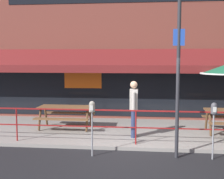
# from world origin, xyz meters

# --- Properties ---
(ground_plane) EXTENTS (120.00, 120.00, 0.00)m
(ground_plane) POSITION_xyz_m (0.00, 0.00, 0.00)
(ground_plane) COLOR black
(patio_deck) EXTENTS (15.00, 4.00, 0.10)m
(patio_deck) POSITION_xyz_m (0.00, 2.00, 0.05)
(patio_deck) COLOR gray
(patio_deck) RESTS_ON ground
(restaurant_building) EXTENTS (15.00, 1.60, 7.59)m
(restaurant_building) POSITION_xyz_m (0.00, 4.22, 3.77)
(restaurant_building) COLOR brown
(restaurant_building) RESTS_ON ground
(patio_railing) EXTENTS (13.84, 0.04, 0.97)m
(patio_railing) POSITION_xyz_m (0.00, 0.30, 0.80)
(patio_railing) COLOR maroon
(patio_railing) RESTS_ON patio_deck
(picnic_table_left) EXTENTS (1.80, 1.42, 0.76)m
(picnic_table_left) POSITION_xyz_m (-2.44, 1.99, 0.71)
(picnic_table_left) COLOR brown
(picnic_table_left) RESTS_ON patio_deck
(pedestrian_walking) EXTENTS (0.25, 0.62, 1.71)m
(pedestrian_walking) POSITION_xyz_m (-0.10, 1.14, 1.06)
(pedestrian_walking) COLOR navy
(pedestrian_walking) RESTS_ON patio_deck
(parking_meter_near) EXTENTS (0.15, 0.16, 1.42)m
(parking_meter_near) POSITION_xyz_m (-1.08, -0.57, 1.15)
(parking_meter_near) COLOR gray
(parking_meter_near) RESTS_ON ground
(parking_meter_far) EXTENTS (0.15, 0.16, 1.42)m
(parking_meter_far) POSITION_xyz_m (1.93, -0.49, 1.15)
(parking_meter_far) COLOR gray
(parking_meter_far) RESTS_ON ground
(street_sign_pole) EXTENTS (0.28, 0.09, 4.17)m
(street_sign_pole) POSITION_xyz_m (1.05, -0.45, 2.14)
(street_sign_pole) COLOR #2D2D33
(street_sign_pole) RESTS_ON ground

